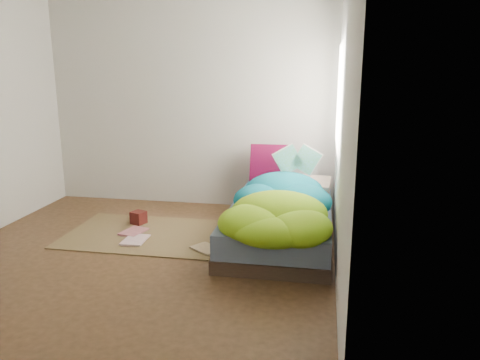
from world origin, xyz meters
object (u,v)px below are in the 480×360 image
Objects in this scene: open_book at (298,151)px; floor_book_a at (125,239)px; bed at (281,221)px; wooden_box at (139,217)px; pillow_magenta at (271,166)px; floor_book_b at (126,230)px.

open_book reaches higher than floor_book_a.
floor_book_a is (-1.50, -0.40, -0.15)m from bed.
open_book is 3.11× the size of wooden_box.
pillow_magenta is (-0.19, 0.75, 0.41)m from bed.
open_book is at bearing 75.90° from bed.
open_book is at bearing 34.52° from floor_book_b.
wooden_box is 0.28m from floor_book_b.
wooden_box is (-1.69, -0.37, -0.73)m from open_book.
bed is 1.57m from wooden_box.
bed is 1.56m from floor_book_a.
pillow_magenta is 1.59m from wooden_box.
wooden_box is at bearing -156.51° from pillow_magenta.
open_book reaches higher than bed.
floor_book_a is at bearing -165.06° from bed.
floor_book_a is (-1.62, -0.89, -0.78)m from open_book.
open_book reaches higher than wooden_box.
pillow_magenta is at bearing 46.65° from floor_book_b.
pillow_magenta is 1.12× the size of open_book.
bed is 14.78× the size of wooden_box.
floor_book_b is at bearing -168.17° from open_book.
bed is 0.81m from open_book.
open_book is 1.42× the size of floor_book_a.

